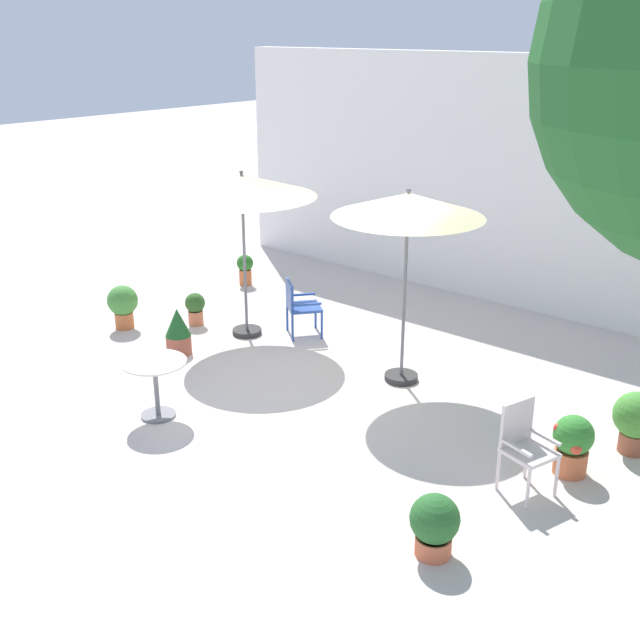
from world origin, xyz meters
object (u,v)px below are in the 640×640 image
at_px(potted_plant_3, 245,268).
at_px(potted_plant_2, 195,307).
at_px(potted_plant_6, 434,524).
at_px(potted_plant_5, 637,419).
at_px(cafe_table_0, 155,378).
at_px(potted_plant_0, 572,443).
at_px(potted_plant_1, 178,331).
at_px(patio_umbrella_0, 242,187).
at_px(patio_chair_0, 299,304).
at_px(patio_chair_1, 524,442).
at_px(potted_plant_4, 123,304).
at_px(patio_umbrella_1, 408,208).

bearing_deg(potted_plant_3, potted_plant_2, -66.00).
bearing_deg(potted_plant_2, potted_plant_6, -21.97).
bearing_deg(potted_plant_5, cafe_table_0, -148.19).
xyz_separation_m(potted_plant_0, potted_plant_1, (-5.57, -0.59, -0.01)).
distance_m(patio_umbrella_0, potted_plant_5, 6.01).
bearing_deg(patio_chair_0, potted_plant_5, -2.02).
xyz_separation_m(potted_plant_2, potted_plant_5, (6.61, 0.54, 0.11)).
distance_m(cafe_table_0, potted_plant_6, 3.93).
relative_size(patio_umbrella_0, potted_plant_3, 4.50).
relative_size(patio_umbrella_0, potted_plant_5, 3.53).
bearing_deg(patio_umbrella_0, cafe_table_0, -66.84).
height_order(patio_chair_1, potted_plant_4, patio_chair_1).
bearing_deg(potted_plant_1, potted_plant_6, -15.70).
distance_m(potted_plant_2, potted_plant_5, 6.64).
height_order(patio_umbrella_1, potted_plant_0, patio_umbrella_1).
bearing_deg(potted_plant_2, patio_umbrella_0, 14.66).
relative_size(potted_plant_3, potted_plant_6, 0.93).
bearing_deg(patio_umbrella_0, potted_plant_6, -27.58).
bearing_deg(patio_umbrella_1, potted_plant_6, -50.62).
bearing_deg(potted_plant_5, patio_umbrella_0, -176.90).
bearing_deg(patio_chair_1, cafe_table_0, -161.00).
bearing_deg(potted_plant_6, patio_umbrella_1, 129.38).
relative_size(cafe_table_0, patio_chair_0, 0.89).
height_order(patio_umbrella_1, patio_chair_1, patio_umbrella_1).
distance_m(patio_chair_1, potted_plant_6, 1.47).
distance_m(potted_plant_3, potted_plant_5, 7.59).
xyz_separation_m(potted_plant_0, potted_plant_6, (-0.35, -2.06, -0.04)).
bearing_deg(potted_plant_0, potted_plant_5, 68.51).
bearing_deg(potted_plant_2, potted_plant_4, -131.73).
bearing_deg(potted_plant_3, potted_plant_6, -32.43).
bearing_deg(potted_plant_0, potted_plant_2, 177.02).
distance_m(potted_plant_0, potted_plant_1, 5.60).
bearing_deg(potted_plant_6, patio_umbrella_0, 152.42).
relative_size(patio_chair_0, potted_plant_2, 1.66).
xyz_separation_m(patio_umbrella_0, potted_plant_1, (-0.20, -1.16, -1.90)).
bearing_deg(potted_plant_4, potted_plant_2, 48.27).
bearing_deg(potted_plant_5, potted_plant_1, -166.09).
relative_size(cafe_table_0, potted_plant_2, 1.48).
bearing_deg(patio_chair_1, patio_umbrella_0, 167.09).
height_order(potted_plant_1, potted_plant_5, potted_plant_5).
relative_size(patio_umbrella_1, potted_plant_5, 3.63).
bearing_deg(potted_plant_6, potted_plant_5, 76.61).
relative_size(cafe_table_0, potted_plant_3, 1.37).
relative_size(patio_umbrella_0, potted_plant_6, 4.19).
xyz_separation_m(patio_umbrella_0, potted_plant_4, (-1.63, -1.05, -1.85)).
relative_size(patio_umbrella_0, potted_plant_1, 3.65).
relative_size(patio_umbrella_1, patio_chair_1, 2.70).
xyz_separation_m(patio_umbrella_1, potted_plant_0, (2.65, -0.74, -1.95)).
relative_size(potted_plant_4, potted_plant_5, 0.97).
height_order(patio_umbrella_0, potted_plant_0, patio_umbrella_0).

